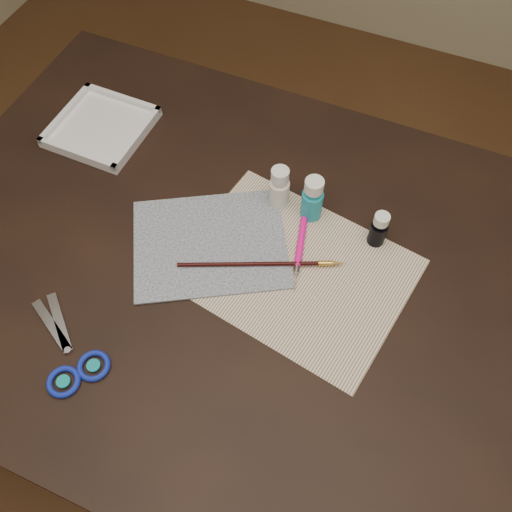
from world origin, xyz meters
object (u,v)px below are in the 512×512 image
at_px(paint_bottle_cyan, 312,199).
at_px(scissors, 59,344).
at_px(canvas, 210,244).
at_px(paper, 294,270).
at_px(paint_bottle_white, 279,187).
at_px(palette_tray, 101,127).
at_px(paint_bottle_navy, 379,229).

xyz_separation_m(paint_bottle_cyan, scissors, (-0.28, -0.41, -0.04)).
relative_size(canvas, paint_bottle_cyan, 2.84).
xyz_separation_m(paper, paint_bottle_white, (-0.08, 0.13, 0.05)).
xyz_separation_m(canvas, scissors, (-0.14, -0.27, 0.00)).
bearing_deg(palette_tray, paint_bottle_navy, -3.87).
height_order(paper, paint_bottle_white, paint_bottle_white).
bearing_deg(paint_bottle_white, paint_bottle_navy, -3.35).
height_order(paint_bottle_white, scissors, paint_bottle_white).
bearing_deg(canvas, paint_bottle_navy, 24.93).
xyz_separation_m(paint_bottle_white, paint_bottle_navy, (0.19, -0.01, -0.01)).
relative_size(paper, palette_tray, 2.10).
xyz_separation_m(scissors, palette_tray, (-0.19, 0.44, 0.01)).
relative_size(paper, scissors, 1.87).
height_order(paint_bottle_navy, palette_tray, paint_bottle_navy).
bearing_deg(paint_bottle_cyan, paint_bottle_navy, -4.18).
bearing_deg(paint_bottle_white, palette_tray, 175.89).
relative_size(paint_bottle_navy, palette_tray, 0.41).
bearing_deg(paper, paint_bottle_cyan, 97.44).
bearing_deg(paper, paint_bottle_navy, 45.80).
height_order(paper, paint_bottle_navy, paint_bottle_navy).
bearing_deg(palette_tray, scissors, -66.50).
height_order(canvas, palette_tray, palette_tray).
bearing_deg(paint_bottle_navy, paper, -134.20).
xyz_separation_m(canvas, paint_bottle_white, (0.08, 0.14, 0.04)).
relative_size(paint_bottle_navy, scissors, 0.37).
xyz_separation_m(paint_bottle_cyan, palette_tray, (-0.47, 0.03, -0.04)).
height_order(paint_bottle_cyan, palette_tray, paint_bottle_cyan).
relative_size(paper, paint_bottle_cyan, 4.03).
distance_m(canvas, palette_tray, 0.37).
xyz_separation_m(paint_bottle_navy, scissors, (-0.41, -0.40, -0.03)).
xyz_separation_m(paint_bottle_white, paint_bottle_cyan, (0.07, -0.00, 0.00)).
distance_m(paint_bottle_cyan, paint_bottle_navy, 0.13).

